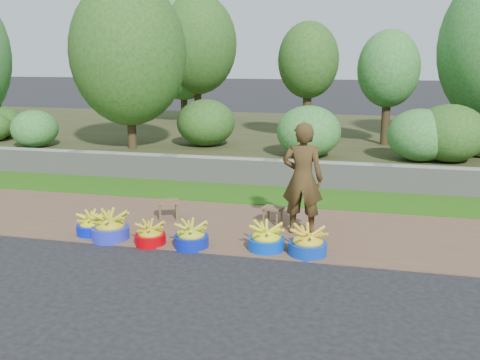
% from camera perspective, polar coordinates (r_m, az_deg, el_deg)
% --- Properties ---
extents(ground_plane, '(120.00, 120.00, 0.00)m').
position_cam_1_polar(ground_plane, '(7.33, -2.43, -7.95)').
color(ground_plane, black).
rests_on(ground_plane, ground).
extents(dirt_shoulder, '(80.00, 2.50, 0.02)m').
position_cam_1_polar(dirt_shoulder, '(8.46, -0.10, -4.96)').
color(dirt_shoulder, brown).
rests_on(dirt_shoulder, ground).
extents(grass_verge, '(80.00, 1.50, 0.04)m').
position_cam_1_polar(grass_verge, '(10.34, 2.51, -1.59)').
color(grass_verge, '#285D11').
rests_on(grass_verge, ground).
extents(retaining_wall, '(80.00, 0.35, 0.55)m').
position_cam_1_polar(retaining_wall, '(11.09, 3.37, 0.76)').
color(retaining_wall, gray).
rests_on(retaining_wall, ground).
extents(earth_bank, '(80.00, 10.00, 0.50)m').
position_cam_1_polar(earth_bank, '(15.87, 6.52, 4.30)').
color(earth_bank, '#36391C').
rests_on(earth_bank, ground).
extents(vegetation, '(33.03, 8.34, 4.64)m').
position_cam_1_polar(vegetation, '(14.05, 3.97, 13.28)').
color(vegetation, '#312715').
rests_on(vegetation, earth_bank).
extents(basin_a, '(0.46, 0.46, 0.34)m').
position_cam_1_polar(basin_a, '(8.35, -15.52, -4.67)').
color(basin_a, '#0417D9').
rests_on(basin_a, ground).
extents(basin_b, '(0.55, 0.55, 0.41)m').
position_cam_1_polar(basin_b, '(8.07, -13.70, -4.95)').
color(basin_b, '#222ECC').
rests_on(basin_b, ground).
extents(basin_c, '(0.44, 0.44, 0.33)m').
position_cam_1_polar(basin_c, '(7.75, -9.55, -5.79)').
color(basin_c, '#B80007').
rests_on(basin_c, ground).
extents(basin_d, '(0.49, 0.49, 0.37)m').
position_cam_1_polar(basin_d, '(7.56, -5.22, -6.01)').
color(basin_d, '#0A1DA8').
rests_on(basin_d, ground).
extents(basin_e, '(0.51, 0.51, 0.38)m').
position_cam_1_polar(basin_e, '(7.42, 2.81, -6.30)').
color(basin_e, '#043CC9').
rests_on(basin_e, ground).
extents(basin_f, '(0.52, 0.52, 0.39)m').
position_cam_1_polar(basin_f, '(7.29, 7.24, -6.71)').
color(basin_f, '#0B35AB').
rests_on(basin_f, ground).
extents(stool_left, '(0.43, 0.39, 0.31)m').
position_cam_1_polar(stool_left, '(8.82, -7.69, -2.58)').
color(stool_left, brown).
rests_on(stool_left, dirt_shoulder).
extents(stool_right, '(0.37, 0.32, 0.28)m').
position_cam_1_polar(stool_right, '(8.52, 3.49, -3.26)').
color(stool_right, brown).
rests_on(stool_right, dirt_shoulder).
extents(vendor_woman, '(0.63, 0.43, 1.68)m').
position_cam_1_polar(vendor_woman, '(7.96, 6.69, 0.15)').
color(vendor_woman, black).
rests_on(vendor_woman, dirt_shoulder).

